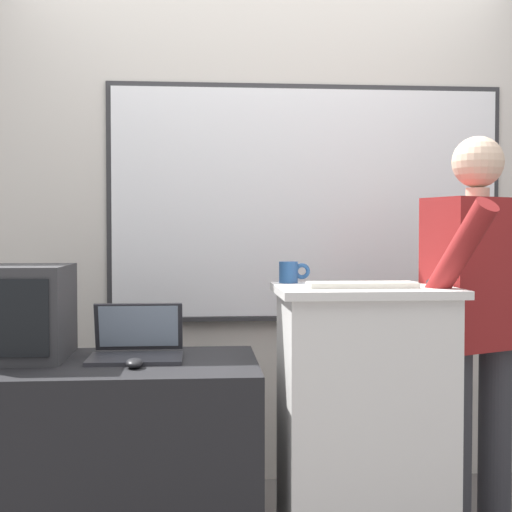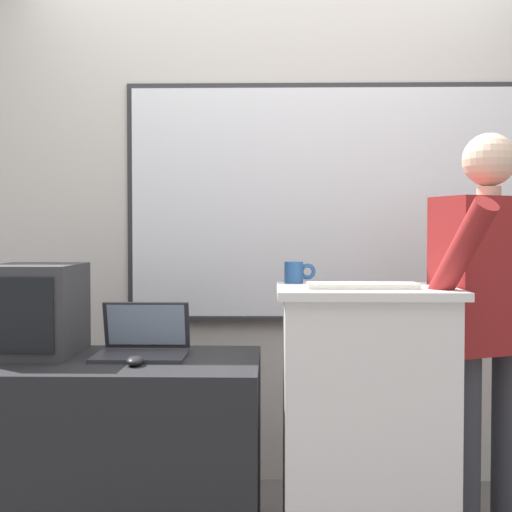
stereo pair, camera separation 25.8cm
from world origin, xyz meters
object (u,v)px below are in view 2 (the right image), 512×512
at_px(lectern_podium, 365,427).
at_px(side_desk, 118,458).
at_px(wireless_keyboard, 362,286).
at_px(computer_mouse_by_keyboard, 438,284).
at_px(person_presenter, 488,315).
at_px(computer_mouse_by_laptop, 135,361).
at_px(crt_monitor, 36,309).
at_px(coffee_mug, 296,272).
at_px(laptop, 143,342).

height_order(lectern_podium, side_desk, lectern_podium).
distance_m(wireless_keyboard, computer_mouse_by_keyboard, 0.27).
bearing_deg(person_presenter, computer_mouse_by_laptop, 162.34).
relative_size(lectern_podium, crt_monitor, 2.50).
xyz_separation_m(lectern_podium, crt_monitor, (-1.27, 0.18, 0.41)).
distance_m(side_desk, person_presenter, 1.50).
bearing_deg(computer_mouse_by_laptop, side_desk, 126.00).
relative_size(computer_mouse_by_laptop, crt_monitor, 0.24).
relative_size(lectern_podium, computer_mouse_by_keyboard, 10.35).
xyz_separation_m(side_desk, person_presenter, (1.40, 0.04, 0.54)).
xyz_separation_m(person_presenter, computer_mouse_by_keyboard, (-0.23, -0.19, 0.13)).
xyz_separation_m(computer_mouse_by_keyboard, coffee_mug, (-0.49, 0.27, 0.03)).
xyz_separation_m(person_presenter, coffee_mug, (-0.73, 0.07, 0.16)).
bearing_deg(coffee_mug, computer_mouse_by_keyboard, -28.47).
bearing_deg(laptop, computer_mouse_by_keyboard, -12.42).
bearing_deg(lectern_podium, person_presenter, 13.28).
distance_m(lectern_podium, side_desk, 0.94).
xyz_separation_m(side_desk, coffee_mug, (0.68, 0.11, 0.70)).
bearing_deg(wireless_keyboard, side_desk, 171.28).
distance_m(lectern_podium, laptop, 0.90).
xyz_separation_m(wireless_keyboard, crt_monitor, (-1.25, 0.24, -0.11)).
bearing_deg(wireless_keyboard, computer_mouse_by_keyboard, -3.60).
xyz_separation_m(laptop, coffee_mug, (0.59, 0.03, 0.27)).
bearing_deg(coffee_mug, side_desk, -170.61).
bearing_deg(crt_monitor, lectern_podium, -8.04).
xyz_separation_m(person_presenter, wireless_keyboard, (-0.50, -0.18, 0.12)).
relative_size(lectern_podium, wireless_keyboard, 2.66).
distance_m(person_presenter, computer_mouse_by_keyboard, 0.33).
distance_m(computer_mouse_by_laptop, computer_mouse_by_keyboard, 1.11).
distance_m(lectern_podium, wireless_keyboard, 0.53).
xyz_separation_m(person_presenter, laptop, (-1.32, 0.05, -0.12)).
xyz_separation_m(laptop, wireless_keyboard, (0.82, -0.22, 0.24)).
height_order(wireless_keyboard, computer_mouse_by_laptop, wireless_keyboard).
relative_size(wireless_keyboard, crt_monitor, 0.94).
height_order(side_desk, coffee_mug, coffee_mug).
bearing_deg(person_presenter, lectern_podium, 168.56).
relative_size(lectern_podium, computer_mouse_by_laptop, 10.35).
bearing_deg(lectern_podium, computer_mouse_by_keyboard, -18.15).
distance_m(side_desk, crt_monitor, 0.66).
height_order(lectern_podium, computer_mouse_by_keyboard, computer_mouse_by_keyboard).
bearing_deg(lectern_podium, crt_monitor, 171.96).
distance_m(lectern_podium, person_presenter, 0.63).
xyz_separation_m(laptop, crt_monitor, (-0.42, 0.02, 0.13)).
relative_size(side_desk, crt_monitor, 2.59).
bearing_deg(wireless_keyboard, computer_mouse_by_laptop, 179.03).
distance_m(computer_mouse_by_laptop, crt_monitor, 0.52).
xyz_separation_m(side_desk, computer_mouse_by_laptop, (0.09, -0.12, 0.39)).
xyz_separation_m(lectern_podium, side_desk, (-0.92, 0.08, -0.14)).
relative_size(computer_mouse_by_laptop, computer_mouse_by_keyboard, 1.00).
height_order(computer_mouse_by_laptop, crt_monitor, crt_monitor).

